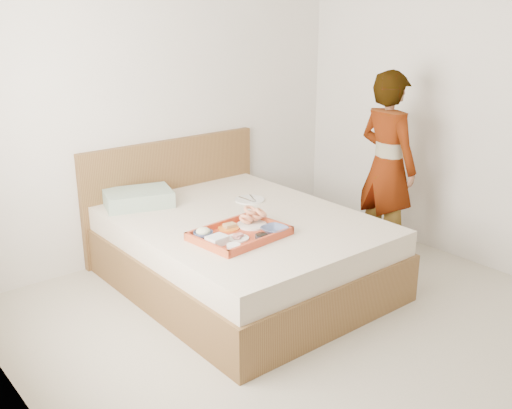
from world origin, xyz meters
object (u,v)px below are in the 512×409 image
Objects in this scene: bed at (242,251)px; person at (387,166)px; tray at (240,233)px; dinner_plate at (250,200)px.

person reaches higher than bed.
tray reaches higher than bed.
person is (0.96, -0.59, 0.24)m from dinner_plate.
bed is 1.39m from person.
tray is 1.52m from person.
bed is 0.50m from dinner_plate.
person is at bearing -31.34° from dinner_plate.
tray is at bearing -130.26° from bed.
person is at bearing -13.29° from bed.
bed is at bearing -136.16° from dinner_plate.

